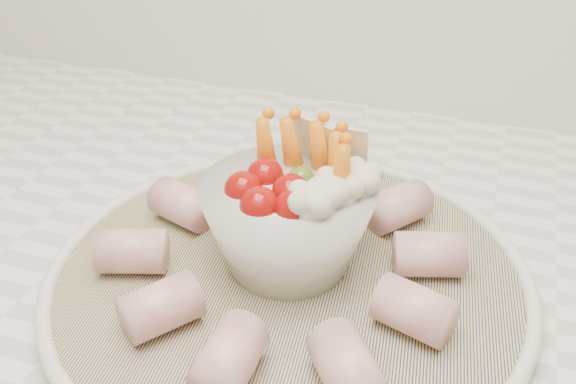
% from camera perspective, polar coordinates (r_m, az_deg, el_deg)
% --- Properties ---
extents(serving_platter, '(0.43, 0.43, 0.02)m').
position_cam_1_polar(serving_platter, '(0.52, 0.07, -7.38)').
color(serving_platter, navy).
rests_on(serving_platter, kitchen_counter).
extents(veggie_bowl, '(0.14, 0.14, 0.11)m').
position_cam_1_polar(veggie_bowl, '(0.50, 0.31, -2.19)').
color(veggie_bowl, silver).
rests_on(veggie_bowl, serving_platter).
extents(cured_meat_rolls, '(0.28, 0.29, 0.04)m').
position_cam_1_polar(cured_meat_rolls, '(0.50, -0.02, -5.42)').
color(cured_meat_rolls, '#C05767').
rests_on(cured_meat_rolls, serving_platter).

